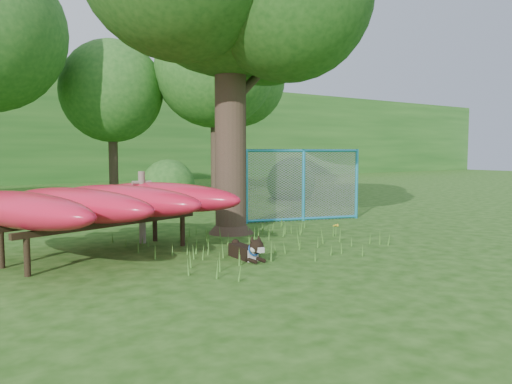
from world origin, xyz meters
TOP-DOWN VIEW (x-y plane):
  - ground at (0.00, 0.00)m, footprint 80.00×80.00m
  - wooden_post at (-1.52, 2.56)m, footprint 0.38×0.13m
  - kayak_rack at (-2.53, 1.84)m, footprint 4.69×4.20m
  - husky_dog at (-0.68, 0.17)m, footprint 0.28×0.99m
  - fence_section at (3.05, 3.19)m, footprint 3.01×0.96m
  - wildflower_clump at (2.09, 1.00)m, footprint 0.12×0.12m
  - bg_tree_c at (1.50, 13.00)m, footprint 4.00×4.00m
  - bg_tree_d at (5.00, 11.00)m, footprint 4.80×4.80m
  - bg_tree_e at (8.00, 14.00)m, footprint 4.60×4.60m
  - shrub_right at (6.50, 8.00)m, footprint 1.80×1.80m
  - shrub_mid at (2.00, 9.00)m, footprint 1.80×1.80m
  - wooded_hillside at (0.00, 28.00)m, footprint 80.00×12.00m

SIDE VIEW (x-z plane):
  - ground at x=0.00m, z-range 0.00..0.00m
  - shrub_right at x=6.50m, z-range -0.90..0.90m
  - shrub_mid at x=2.00m, z-range -0.90..0.90m
  - husky_dog at x=-0.68m, z-range -0.07..0.38m
  - wildflower_clump at x=2.09m, z-range 0.08..0.34m
  - wooden_post at x=-1.52m, z-range 0.04..1.42m
  - kayak_rack at x=-2.53m, z-range 0.31..1.49m
  - fence_section at x=3.05m, z-range -0.60..2.43m
  - wooded_hillside at x=0.00m, z-range 0.00..6.00m
  - bg_tree_c at x=1.50m, z-range 1.05..7.17m
  - bg_tree_d at x=5.00m, z-range 1.33..8.83m
  - bg_tree_e at x=8.00m, z-range 1.46..9.01m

